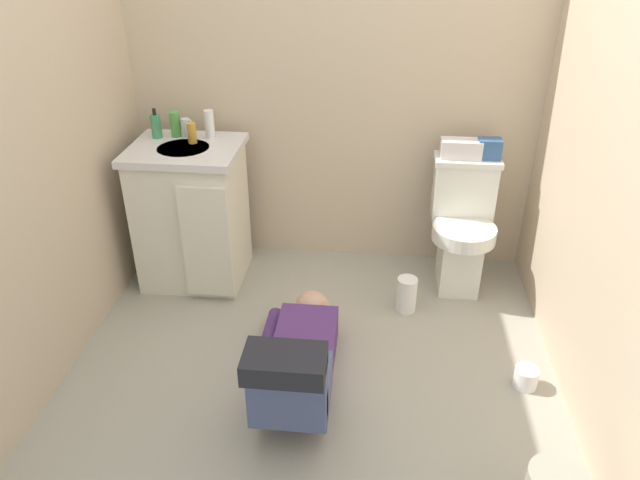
# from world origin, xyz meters

# --- Properties ---
(ground_plane) EXTENTS (2.82, 3.16, 0.04)m
(ground_plane) POSITION_xyz_m (0.00, 0.00, -0.02)
(ground_plane) COLOR #9D9787
(wall_back) EXTENTS (2.48, 0.08, 2.40)m
(wall_back) POSITION_xyz_m (0.00, 1.12, 1.20)
(wall_back) COLOR #C7B091
(wall_back) RESTS_ON ground_plane
(wall_left) EXTENTS (0.08, 2.16, 2.40)m
(wall_left) POSITION_xyz_m (-1.20, 0.00, 1.20)
(wall_left) COLOR #C7B091
(wall_left) RESTS_ON ground_plane
(wall_right) EXTENTS (0.08, 2.16, 2.40)m
(wall_right) POSITION_xyz_m (1.20, 0.00, 1.20)
(wall_right) COLOR #C7B091
(wall_right) RESTS_ON ground_plane
(toilet) EXTENTS (0.36, 0.46, 0.75)m
(toilet) POSITION_xyz_m (0.76, 0.81, 0.37)
(toilet) COLOR silver
(toilet) RESTS_ON ground_plane
(vanity_cabinet) EXTENTS (0.60, 0.53, 0.82)m
(vanity_cabinet) POSITION_xyz_m (-0.77, 0.72, 0.42)
(vanity_cabinet) COLOR beige
(vanity_cabinet) RESTS_ON ground_plane
(faucet) EXTENTS (0.02, 0.02, 0.10)m
(faucet) POSITION_xyz_m (-0.78, 0.87, 0.87)
(faucet) COLOR silver
(faucet) RESTS_ON vanity_cabinet
(person_plumber) EXTENTS (0.39, 1.06, 0.52)m
(person_plumber) POSITION_xyz_m (-0.04, -0.20, 0.18)
(person_plumber) COLOR #512D6B
(person_plumber) RESTS_ON ground_plane
(tissue_box) EXTENTS (0.22, 0.11, 0.10)m
(tissue_box) POSITION_xyz_m (0.72, 0.90, 0.80)
(tissue_box) COLOR silver
(tissue_box) RESTS_ON toilet
(toiletry_bag) EXTENTS (0.12, 0.09, 0.11)m
(toiletry_bag) POSITION_xyz_m (0.87, 0.90, 0.81)
(toiletry_bag) COLOR #33598C
(toiletry_bag) RESTS_ON toilet
(soap_dispenser) EXTENTS (0.06, 0.06, 0.17)m
(soap_dispenser) POSITION_xyz_m (-0.97, 0.85, 0.89)
(soap_dispenser) COLOR #3E8D5B
(soap_dispenser) RESTS_ON vanity_cabinet
(bottle_green) EXTENTS (0.06, 0.06, 0.14)m
(bottle_green) POSITION_xyz_m (-0.87, 0.88, 0.89)
(bottle_green) COLOR #53A349
(bottle_green) RESTS_ON vanity_cabinet
(bottle_clear) EXTENTS (0.05, 0.05, 0.11)m
(bottle_clear) POSITION_xyz_m (-0.81, 0.87, 0.87)
(bottle_clear) COLOR silver
(bottle_clear) RESTS_ON vanity_cabinet
(bottle_amber) EXTENTS (0.05, 0.05, 0.11)m
(bottle_amber) POSITION_xyz_m (-0.75, 0.79, 0.88)
(bottle_amber) COLOR gold
(bottle_amber) RESTS_ON vanity_cabinet
(bottle_white) EXTENTS (0.05, 0.05, 0.16)m
(bottle_white) POSITION_xyz_m (-0.67, 0.87, 0.90)
(bottle_white) COLOR white
(bottle_white) RESTS_ON vanity_cabinet
(paper_towel_roll) EXTENTS (0.11, 0.11, 0.20)m
(paper_towel_roll) POSITION_xyz_m (0.46, 0.49, 0.10)
(paper_towel_roll) COLOR white
(paper_towel_roll) RESTS_ON ground_plane
(toilet_paper_roll) EXTENTS (0.11, 0.11, 0.10)m
(toilet_paper_roll) POSITION_xyz_m (1.00, -0.06, 0.05)
(toilet_paper_roll) COLOR white
(toilet_paper_roll) RESTS_ON ground_plane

